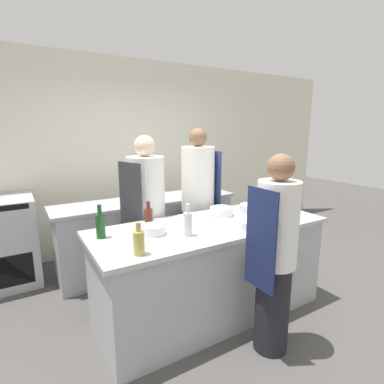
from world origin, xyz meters
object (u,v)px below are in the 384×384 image
(bowl_prep_small, at_px, (221,211))
(bowl_wooden_salad, at_px, (154,230))
(chef_at_stove, at_px, (198,204))
(bowl_mixing_large, at_px, (251,208))
(bowl_ceramic_blue, at_px, (245,224))
(chef_at_prep_near, at_px, (275,257))
(bottle_wine, at_px, (139,242))
(chef_at_pass_far, at_px, (147,217))
(bottle_water, at_px, (100,225))
(bottle_sauce, at_px, (149,217))
(bottle_cooking_oil, at_px, (261,197))
(bottle_vinegar, at_px, (279,203))
(cup, at_px, (264,203))
(stockpot, at_px, (149,193))
(bottle_olive_oil, at_px, (188,223))

(bowl_prep_small, xyz_separation_m, bowl_wooden_salad, (-0.84, -0.16, -0.00))
(chef_at_stove, distance_m, bowl_mixing_large, 0.69)
(bowl_ceramic_blue, bearing_deg, chef_at_prep_near, -98.04)
(bottle_wine, bearing_deg, chef_at_prep_near, -21.22)
(chef_at_stove, relative_size, chef_at_pass_far, 1.04)
(chef_at_prep_near, relative_size, chef_at_stove, 0.90)
(chef_at_prep_near, distance_m, bowl_prep_small, 0.90)
(bottle_water, bearing_deg, chef_at_prep_near, -37.53)
(bottle_sauce, bearing_deg, bottle_cooking_oil, 4.99)
(bowl_prep_small, distance_m, bowl_ceramic_blue, 0.45)
(chef_at_stove, height_order, bottle_vinegar, chef_at_stove)
(chef_at_stove, xyz_separation_m, cup, (0.57, -0.53, 0.06))
(bottle_sauce, distance_m, bowl_ceramic_blue, 0.88)
(bottle_water, distance_m, stockpot, 1.39)
(chef_at_prep_near, distance_m, bottle_olive_oil, 0.75)
(bottle_cooking_oil, relative_size, bowl_wooden_salad, 1.13)
(bottle_wine, relative_size, bowl_mixing_large, 0.98)
(bottle_water, bearing_deg, bottle_sauce, 4.22)
(chef_at_stove, relative_size, bottle_wine, 7.44)
(bottle_vinegar, bearing_deg, cup, 81.19)
(bowl_prep_small, height_order, bowl_wooden_salad, bowl_prep_small)
(chef_at_stove, height_order, bottle_wine, chef_at_stove)
(chef_at_prep_near, relative_size, bottle_olive_oil, 5.88)
(bowl_wooden_salad, relative_size, stockpot, 0.90)
(chef_at_pass_far, height_order, bottle_water, chef_at_pass_far)
(bowl_wooden_salad, bearing_deg, bowl_ceramic_blue, -20.14)
(bottle_vinegar, relative_size, bottle_sauce, 1.06)
(chef_at_prep_near, xyz_separation_m, cup, (0.75, 0.90, 0.14))
(bowl_ceramic_blue, relative_size, stockpot, 0.94)
(cup, height_order, stockpot, stockpot)
(bottle_cooking_oil, height_order, bottle_sauce, bottle_sauce)
(bottle_vinegar, bearing_deg, bowl_ceramic_blue, -162.28)
(bottle_wine, relative_size, bowl_ceramic_blue, 1.16)
(bowl_wooden_salad, bearing_deg, bottle_cooking_oil, 11.36)
(bottle_cooking_oil, bearing_deg, chef_at_prep_near, -128.74)
(stockpot, bearing_deg, bottle_water, -129.72)
(chef_at_prep_near, bearing_deg, bowl_ceramic_blue, -8.40)
(bottle_olive_oil, height_order, bowl_mixing_large, bottle_olive_oil)
(chef_at_prep_near, height_order, bottle_sauce, chef_at_prep_near)
(bottle_olive_oil, distance_m, bottle_cooking_oil, 1.40)
(bottle_olive_oil, distance_m, bottle_sauce, 0.41)
(bottle_sauce, relative_size, bowl_prep_small, 1.04)
(chef_at_prep_near, relative_size, bowl_wooden_salad, 8.12)
(bottle_water, relative_size, bowl_prep_small, 1.19)
(bottle_water, relative_size, stockpot, 1.27)
(stockpot, bearing_deg, bottle_sauce, -113.31)
(chef_at_prep_near, xyz_separation_m, bowl_wooden_salad, (-0.72, 0.72, 0.14))
(bottle_sauce, height_order, bowl_mixing_large, bottle_sauce)
(bottle_vinegar, relative_size, bottle_wine, 1.08)
(bottle_water, bearing_deg, bowl_prep_small, 0.81)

